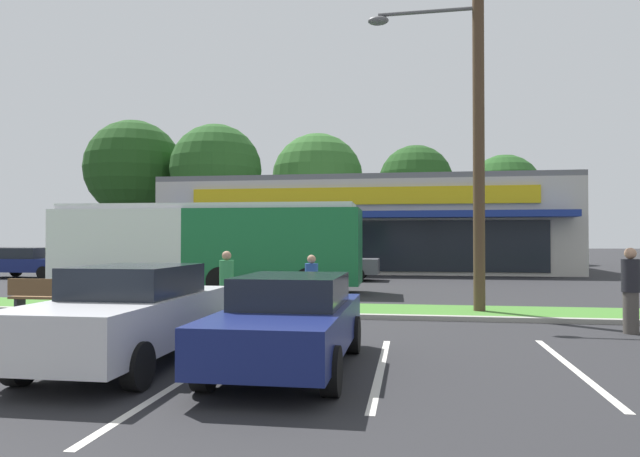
% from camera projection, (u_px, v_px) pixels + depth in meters
% --- Properties ---
extents(grass_median, '(56.00, 2.20, 0.12)m').
position_uv_depth(grass_median, '(272.00, 309.00, 15.97)').
color(grass_median, '#427A2D').
rests_on(grass_median, ground_plane).
extents(curb_lip, '(56.00, 0.24, 0.12)m').
position_uv_depth(curb_lip, '(260.00, 314.00, 14.77)').
color(curb_lip, '#99968C').
rests_on(curb_lip, ground_plane).
extents(parking_stripe_1, '(0.12, 4.80, 0.01)m').
position_uv_depth(parking_stripe_1, '(173.00, 387.00, 7.78)').
color(parking_stripe_1, silver).
rests_on(parking_stripe_1, ground_plane).
extents(parking_stripe_2, '(0.12, 4.80, 0.01)m').
position_uv_depth(parking_stripe_2, '(381.00, 368.00, 8.88)').
color(parking_stripe_2, silver).
rests_on(parking_stripe_2, ground_plane).
extents(parking_stripe_3, '(0.12, 4.80, 0.01)m').
position_uv_depth(parking_stripe_3, '(572.00, 368.00, 8.93)').
color(parking_stripe_3, silver).
rests_on(parking_stripe_3, ground_plane).
extents(storefront_building, '(23.59, 15.36, 5.55)m').
position_uv_depth(storefront_building, '(369.00, 227.00, 38.59)').
color(storefront_building, '#BCB7AD').
rests_on(storefront_building, ground_plane).
extents(tree_far_left, '(8.13, 8.13, 12.00)m').
position_uv_depth(tree_far_left, '(134.00, 168.00, 49.38)').
color(tree_far_left, '#473323').
rests_on(tree_far_left, ground_plane).
extents(tree_left, '(7.37, 7.37, 11.20)m').
position_uv_depth(tree_left, '(216.00, 170.00, 47.00)').
color(tree_left, '#473323').
rests_on(tree_left, ground_plane).
extents(tree_mid_left, '(7.63, 7.63, 10.83)m').
position_uv_depth(tree_mid_left, '(318.00, 179.00, 49.10)').
color(tree_mid_left, '#473323').
rests_on(tree_mid_left, ground_plane).
extents(tree_mid, '(6.04, 6.04, 9.58)m').
position_uv_depth(tree_mid, '(416.00, 182.00, 47.47)').
color(tree_mid, '#473323').
rests_on(tree_mid, ground_plane).
extents(tree_mid_right, '(5.89, 5.89, 8.73)m').
position_uv_depth(tree_mid_right, '(505.00, 191.00, 46.83)').
color(tree_mid_right, '#473323').
rests_on(tree_mid_right, ground_plane).
extents(utility_pole, '(3.03, 2.40, 11.10)m').
position_uv_depth(utility_pole, '(473.00, 88.00, 15.17)').
color(utility_pole, '#4C3826').
rests_on(utility_pole, ground_plane).
extents(city_bus, '(11.43, 2.92, 3.25)m').
position_uv_depth(city_bus, '(208.00, 244.00, 21.61)').
color(city_bus, '#196638').
rests_on(city_bus, ground_plane).
extents(bus_stop_bench, '(1.60, 0.45, 0.95)m').
position_uv_depth(bus_stop_bench, '(39.00, 296.00, 15.07)').
color(bus_stop_bench, brown).
rests_on(bus_stop_bench, ground_plane).
extents(car_0, '(1.89, 4.50, 1.41)m').
position_uv_depth(car_0, '(290.00, 321.00, 8.87)').
color(car_0, navy).
rests_on(car_0, ground_plane).
extents(car_1, '(1.92, 4.53, 1.55)m').
position_uv_depth(car_1, '(130.00, 314.00, 9.16)').
color(car_1, '#B7B7BC').
rests_on(car_1, ground_plane).
extents(car_3, '(4.50, 2.02, 1.51)m').
position_uv_depth(car_3, '(28.00, 263.00, 29.30)').
color(car_3, navy).
rests_on(car_3, ground_plane).
extents(car_4, '(4.77, 1.95, 1.44)m').
position_uv_depth(car_4, '(329.00, 264.00, 27.71)').
color(car_4, '#515459').
rests_on(car_4, ground_plane).
extents(pedestrian_near_bench, '(0.32, 0.32, 1.59)m').
position_uv_depth(pedestrian_near_bench, '(311.00, 287.00, 14.17)').
color(pedestrian_near_bench, '#47423D').
rests_on(pedestrian_near_bench, ground_plane).
extents(pedestrian_by_pole, '(0.34, 0.34, 1.68)m').
position_uv_depth(pedestrian_by_pole, '(227.00, 286.00, 14.03)').
color(pedestrian_by_pole, black).
rests_on(pedestrian_by_pole, ground_plane).
extents(pedestrian_mid, '(0.36, 0.36, 1.79)m').
position_uv_depth(pedestrian_mid, '(631.00, 290.00, 12.15)').
color(pedestrian_mid, '#47423D').
rests_on(pedestrian_mid, ground_plane).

